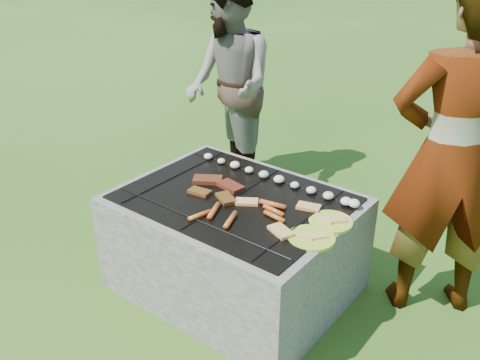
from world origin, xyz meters
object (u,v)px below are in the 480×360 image
object	(u,v)px
cook	(452,156)
bystander	(229,87)
plate_far	(331,222)
fire_pit	(235,246)
plate_near	(311,238)

from	to	relation	value
cook	bystander	distance (m)	1.96
plate_far	cook	bearing A→B (deg)	48.19
fire_pit	bystander	distance (m)	1.52
fire_pit	plate_far	xyz separation A→B (m)	(0.56, 0.10, 0.33)
plate_far	plate_near	size ratio (longest dim) A/B	1.26
fire_pit	plate_near	bearing A→B (deg)	-9.73
cook	bystander	bearing A→B (deg)	-53.24
plate_far	cook	world-z (taller)	cook
plate_near	cook	xyz separation A→B (m)	(0.42, 0.66, 0.32)
fire_pit	plate_far	distance (m)	0.66
fire_pit	plate_far	bearing A→B (deg)	10.09
plate_far	fire_pit	bearing A→B (deg)	-169.91
bystander	plate_near	bearing A→B (deg)	-6.26
plate_far	bystander	size ratio (longest dim) A/B	0.18
fire_pit	plate_near	xyz separation A→B (m)	(0.56, -0.10, 0.33)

